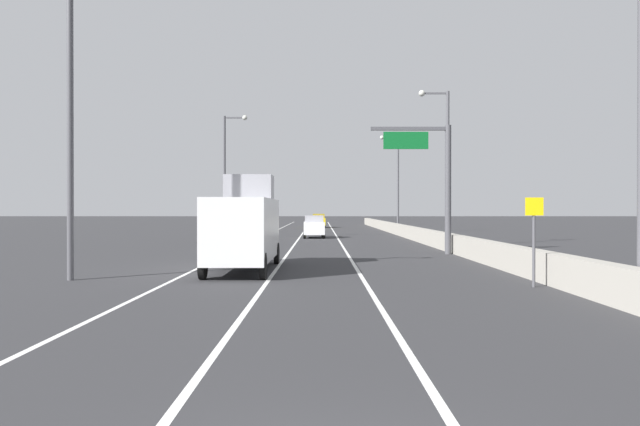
# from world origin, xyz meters

# --- Properties ---
(ground_plane) EXTENTS (320.00, 320.00, 0.00)m
(ground_plane) POSITION_xyz_m (0.00, 64.00, 0.00)
(ground_plane) COLOR #2D2D30
(lane_stripe_left) EXTENTS (0.16, 130.00, 0.00)m
(lane_stripe_left) POSITION_xyz_m (-5.50, 55.00, 0.00)
(lane_stripe_left) COLOR silver
(lane_stripe_left) RESTS_ON ground_plane
(lane_stripe_center) EXTENTS (0.16, 130.00, 0.00)m
(lane_stripe_center) POSITION_xyz_m (-2.00, 55.00, 0.00)
(lane_stripe_center) COLOR silver
(lane_stripe_center) RESTS_ON ground_plane
(lane_stripe_right) EXTENTS (0.16, 130.00, 0.00)m
(lane_stripe_right) POSITION_xyz_m (1.50, 55.00, 0.00)
(lane_stripe_right) COLOR silver
(lane_stripe_right) RESTS_ON ground_plane
(jersey_barrier_right) EXTENTS (0.60, 120.00, 1.10)m
(jersey_barrier_right) POSITION_xyz_m (7.95, 40.00, 0.55)
(jersey_barrier_right) COLOR #9E998E
(jersey_barrier_right) RESTS_ON ground_plane
(overhead_sign_gantry) EXTENTS (4.68, 0.36, 7.50)m
(overhead_sign_gantry) POSITION_xyz_m (6.60, 30.05, 4.73)
(overhead_sign_gantry) COLOR #47474C
(overhead_sign_gantry) RESTS_ON ground_plane
(speed_advisory_sign) EXTENTS (0.60, 0.11, 3.00)m
(speed_advisory_sign) POSITION_xyz_m (7.05, 15.13, 1.76)
(speed_advisory_sign) COLOR #4C4C51
(speed_advisory_sign) RESTS_ON ground_plane
(lamp_post_right_near) EXTENTS (2.14, 0.44, 10.88)m
(lamp_post_right_near) POSITION_xyz_m (8.28, 11.14, 6.20)
(lamp_post_right_near) COLOR #4C4C51
(lamp_post_right_near) RESTS_ON ground_plane
(lamp_post_right_second) EXTENTS (2.14, 0.44, 10.88)m
(lamp_post_right_second) POSITION_xyz_m (8.52, 36.87, 6.20)
(lamp_post_right_second) COLOR #4C4C51
(lamp_post_right_second) RESTS_ON ground_plane
(lamp_post_right_third) EXTENTS (2.14, 0.44, 10.88)m
(lamp_post_right_third) POSITION_xyz_m (8.40, 62.60, 6.20)
(lamp_post_right_third) COLOR #4C4C51
(lamp_post_right_third) RESTS_ON ground_plane
(lamp_post_left_near) EXTENTS (2.14, 0.44, 10.88)m
(lamp_post_left_near) POSITION_xyz_m (-9.04, 17.14, 6.20)
(lamp_post_left_near) COLOR #4C4C51
(lamp_post_left_near) RESTS_ON ground_plane
(lamp_post_left_mid) EXTENTS (2.14, 0.44, 10.88)m
(lamp_post_left_mid) POSITION_xyz_m (-8.27, 48.02, 6.20)
(lamp_post_left_mid) COLOR #4C4C51
(lamp_post_left_mid) RESTS_ON ground_plane
(car_yellow_0) EXTENTS (2.02, 4.27, 1.98)m
(car_yellow_0) POSITION_xyz_m (-0.31, 81.13, 0.98)
(car_yellow_0) COLOR gold
(car_yellow_0) RESTS_ON ground_plane
(car_black_1) EXTENTS (1.96, 4.80, 1.93)m
(car_black_1) POSITION_xyz_m (-6.78, 43.09, 0.96)
(car_black_1) COLOR black
(car_black_1) RESTS_ON ground_plane
(car_white_2) EXTENTS (2.03, 4.19, 2.05)m
(car_white_2) POSITION_xyz_m (-0.66, 50.04, 1.02)
(car_white_2) COLOR white
(car_white_2) RESTS_ON ground_plane
(box_truck) EXTENTS (2.50, 7.90, 4.15)m
(box_truck) POSITION_xyz_m (-3.32, 20.71, 1.89)
(box_truck) COLOR silver
(box_truck) RESTS_ON ground_plane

